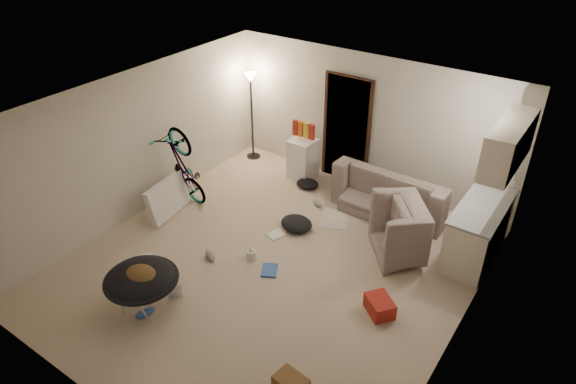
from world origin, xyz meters
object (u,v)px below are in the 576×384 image
Objects in this scene: armchair at (420,235)px; juicer at (251,254)px; tv_box at (168,198)px; bicycle at (185,182)px; drink_case_b at (380,306)px; sofa at (393,195)px; saucer_chair at (142,285)px; mini_fridge at (303,158)px; floor_lamp at (251,98)px; kitchen_counter at (478,232)px.

armchair reaches higher than juicer.
armchair is at bearing 11.13° from tv_box.
tv_box is 4.52× the size of juicer.
bicycle is (-4.00, -0.98, 0.08)m from armchair.
armchair is at bearing 130.79° from drink_case_b.
sofa is 2.04× the size of saucer_chair.
sofa reaches higher than drink_case_b.
bicycle is at bearing -149.85° from drink_case_b.
mini_fridge is 1.94× the size of drink_case_b.
floor_lamp is 0.90× the size of sofa.
saucer_chair is 1.76m from juicer.
saucer_chair is at bearing -107.67° from juicer.
kitchen_counter is at bearing 36.33° from juicer.
floor_lamp is at bearing 36.07° from armchair.
mini_fridge is at bearing 176.59° from drink_case_b.
floor_lamp is at bearing 9.68° from bicycle.
bicycle reaches higher than tv_box.
bicycle is 2.68m from saucer_chair.
armchair is 2.60m from juicer.
floor_lamp is at bearing 83.95° from tv_box.
juicer is at bearing 88.98° from armchair.
sofa is 5.00× the size of drink_case_b.
mini_fridge reaches higher than armchair.
kitchen_counter reaches higher than bicycle.
saucer_chair is at bearing -140.75° from bicycle.
sofa is 1.24m from armchair.
floor_lamp reaches higher than tv_box.
floor_lamp reaches higher than bicycle.
saucer_chair reaches higher than tv_box.
tv_box is 1.98m from juicer.
mini_fridge is (1.30, -0.10, -0.92)m from floor_lamp.
kitchen_counter is at bearing 13.12° from tv_box.
floor_lamp reaches higher than armchair.
tv_box is (-1.43, 1.83, -0.10)m from saucer_chair.
tv_box is (-4.00, -1.41, -0.03)m from armchair.
kitchen_counter is 0.95× the size of bicycle.
armchair is 1.34× the size of mini_fridge.
drink_case_b is (4.08, -0.53, -0.30)m from bicycle.
sofa is 2.58× the size of mini_fridge.
floor_lamp is at bearing -2.58° from sofa.
floor_lamp is at bearing 127.42° from juicer.
bicycle reaches higher than sofa.
bicycle reaches higher than mini_fridge.
drink_case_b reaches higher than juicer.
drink_case_b is at bearing 33.07° from saucer_chair.
bicycle is 2.03× the size of mini_fridge.
kitchen_counter is 2.09m from drink_case_b.
floor_lamp is 2.26m from bicycle.
saucer_chair is 3.18m from drink_case_b.
floor_lamp is 1.59m from mini_fridge.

